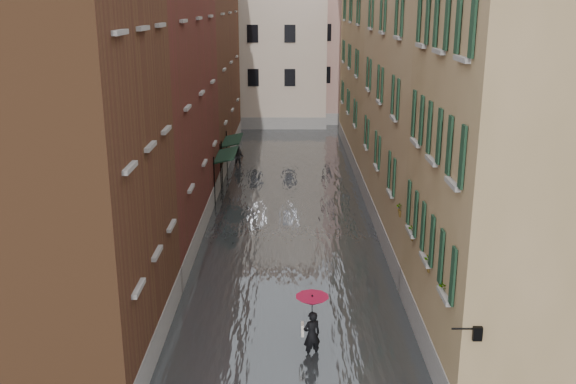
{
  "coord_description": "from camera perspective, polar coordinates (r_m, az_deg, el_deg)",
  "views": [
    {
      "loc": [
        -0.06,
        -19.48,
        10.45
      ],
      "look_at": [
        -0.11,
        5.59,
        3.0
      ],
      "focal_mm": 40.0,
      "sensor_mm": 36.0,
      "label": 1
    }
  ],
  "objects": [
    {
      "name": "building_left_near",
      "position": [
        19.22,
        -21.11,
        3.57
      ],
      "size": [
        6.0,
        8.0,
        13.0
      ],
      "primitive_type": "cube",
      "color": "brown",
      "rests_on": "ground"
    },
    {
      "name": "building_right_mid",
      "position": [
        29.61,
        14.05,
        8.39
      ],
      "size": [
        6.0,
        14.0,
        13.0
      ],
      "primitive_type": "cube",
      "color": "tan",
      "rests_on": "ground"
    },
    {
      "name": "ground",
      "position": [
        22.11,
        0.26,
        -11.66
      ],
      "size": [
        120.0,
        120.0,
        0.0
      ],
      "primitive_type": "plane",
      "color": "#555557",
      "rests_on": "ground"
    },
    {
      "name": "building_left_mid",
      "position": [
        29.61,
        -13.58,
        7.94
      ],
      "size": [
        6.0,
        14.0,
        12.5
      ],
      "primitive_type": "cube",
      "color": "#5B201C",
      "rests_on": "ground"
    },
    {
      "name": "wall_lantern",
      "position": [
        16.01,
        16.37,
        -11.88
      ],
      "size": [
        0.71,
        0.22,
        0.35
      ],
      "color": "black",
      "rests_on": "ground"
    },
    {
      "name": "awning_near",
      "position": [
        34.76,
        -5.56,
        3.2
      ],
      "size": [
        1.09,
        3.2,
        2.8
      ],
      "color": "black",
      "rests_on": "ground"
    },
    {
      "name": "pedestrian_far",
      "position": [
        42.06,
        -4.44,
        3.15
      ],
      "size": [
        0.78,
        0.64,
        1.48
      ],
      "primitive_type": "imported",
      "rotation": [
        0.0,
        0.0,
        -0.12
      ],
      "color": "black",
      "rests_on": "ground"
    },
    {
      "name": "building_left_far",
      "position": [
        44.17,
        -9.13,
        11.86
      ],
      "size": [
        6.0,
        16.0,
        14.0
      ],
      "primitive_type": "cube",
      "color": "brown",
      "rests_on": "ground"
    },
    {
      "name": "building_right_far",
      "position": [
        44.3,
        9.42,
        10.24
      ],
      "size": [
        6.0,
        16.0,
        11.5
      ],
      "primitive_type": "cube",
      "color": "olive",
      "rests_on": "ground"
    },
    {
      "name": "building_right_near",
      "position": [
        19.43,
        21.42,
        1.39
      ],
      "size": [
        6.0,
        8.0,
        11.5
      ],
      "primitive_type": "cube",
      "color": "olive",
      "rests_on": "ground"
    },
    {
      "name": "floodwater",
      "position": [
        34.09,
        0.2,
        -1.13
      ],
      "size": [
        10.0,
        60.0,
        0.2
      ],
      "primitive_type": "cube",
      "color": "#494D50",
      "rests_on": "ground"
    },
    {
      "name": "window_planters",
      "position": [
        20.32,
        12.0,
        -3.8
      ],
      "size": [
        0.59,
        7.66,
        0.84
      ],
      "color": "brown",
      "rests_on": "ground"
    },
    {
      "name": "building_end_pink",
      "position": [
        59.96,
        6.04,
        12.2
      ],
      "size": [
        10.0,
        9.0,
        12.0
      ],
      "primitive_type": "cube",
      "color": "tan",
      "rests_on": "ground"
    },
    {
      "name": "building_end_cream",
      "position": [
        57.69,
        -2.89,
        12.6
      ],
      "size": [
        12.0,
        9.0,
        13.0
      ],
      "primitive_type": "cube",
      "color": "beige",
      "rests_on": "ground"
    },
    {
      "name": "pedestrian_main",
      "position": [
        19.62,
        2.13,
        -11.24
      ],
      "size": [
        1.02,
        1.02,
        2.06
      ],
      "color": "black",
      "rests_on": "ground"
    },
    {
      "name": "awning_far",
      "position": [
        38.46,
        -5.02,
        4.51
      ],
      "size": [
        1.09,
        3.13,
        2.8
      ],
      "color": "black",
      "rests_on": "ground"
    }
  ]
}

